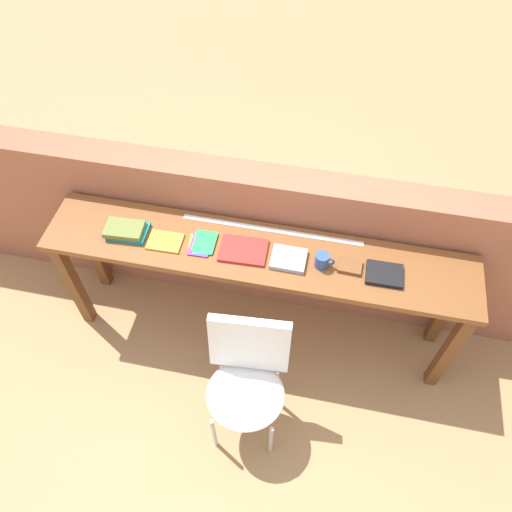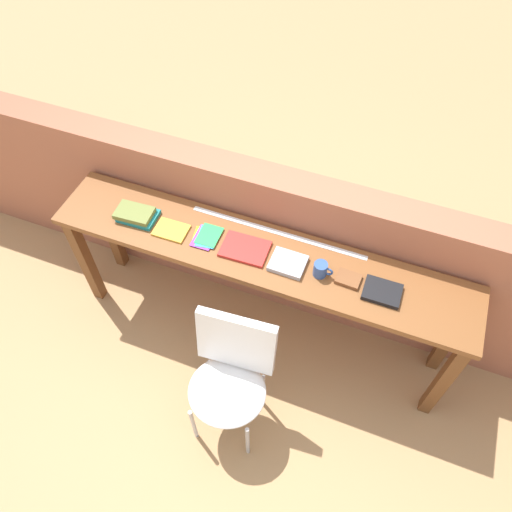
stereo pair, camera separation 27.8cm
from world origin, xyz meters
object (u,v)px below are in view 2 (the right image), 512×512
mug (321,269)px  chair_white_moulded (230,375)px  book_repair_rightmost (382,292)px  magazine_cycling (171,230)px  book_stack_leftmost (136,214)px  leather_journal_brown (348,279)px  pamphlet_pile_colourful (207,236)px  book_open_centre (245,249)px

mug → chair_white_moulded: bearing=-117.8°
book_repair_rightmost → magazine_cycling: bearing=-179.8°
book_stack_leftmost → book_repair_rightmost: (1.48, -0.00, -0.01)m
mug → leather_journal_brown: mug is taller
mug → leather_journal_brown: 0.16m
pamphlet_pile_colourful → leather_journal_brown: 0.84m
book_open_centre → book_repair_rightmost: (0.79, -0.01, 0.00)m
magazine_cycling → leather_journal_brown: leather_journal_brown is taller
pamphlet_pile_colourful → book_repair_rightmost: 1.03m
magazine_cycling → book_open_centre: 0.46m
book_open_centre → mug: size_ratio=2.42×
leather_journal_brown → book_repair_rightmost: 0.19m
magazine_cycling → book_stack_leftmost: bearing=174.0°
book_open_centre → mug: bearing=-3.4°
chair_white_moulded → book_open_centre: book_open_centre is taller
chair_white_moulded → magazine_cycling: 0.90m
book_open_centre → book_stack_leftmost: bearing=178.3°
pamphlet_pile_colourful → leather_journal_brown: leather_journal_brown is taller
magazine_cycling → book_open_centre: book_open_centre is taller
book_stack_leftmost → pamphlet_pile_colourful: (0.45, 0.01, -0.02)m
book_open_centre → mug: 0.45m
leather_journal_brown → book_repair_rightmost: (0.19, -0.02, 0.00)m
book_open_centre → leather_journal_brown: (0.60, 0.01, 0.00)m
magazine_cycling → pamphlet_pile_colourful: 0.22m
chair_white_moulded → book_open_centre: (-0.14, 0.59, 0.36)m
magazine_cycling → mug: bearing=-0.1°
chair_white_moulded → magazine_cycling: magazine_cycling is taller
pamphlet_pile_colourful → book_stack_leftmost: bearing=-178.6°
book_stack_leftmost → mug: mug is taller
book_stack_leftmost → leather_journal_brown: size_ratio=1.88×
leather_journal_brown → book_repair_rightmost: book_repair_rightmost is taller
leather_journal_brown → magazine_cycling: bearing=-175.7°
magazine_cycling → leather_journal_brown: (1.06, 0.03, 0.01)m
pamphlet_pile_colourful → chair_white_moulded: bearing=-57.2°
magazine_cycling → book_repair_rightmost: (1.24, 0.02, 0.01)m
chair_white_moulded → magazine_cycling: (-0.60, 0.56, 0.36)m
magazine_cycling → pamphlet_pile_colourful: size_ratio=1.02×
book_stack_leftmost → leather_journal_brown: book_stack_leftmost is taller
magazine_cycling → book_repair_rightmost: bearing=-0.4°
book_repair_rightmost → chair_white_moulded: bearing=-138.8°
book_open_centre → mug: mug is taller
chair_white_moulded → book_repair_rightmost: book_repair_rightmost is taller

